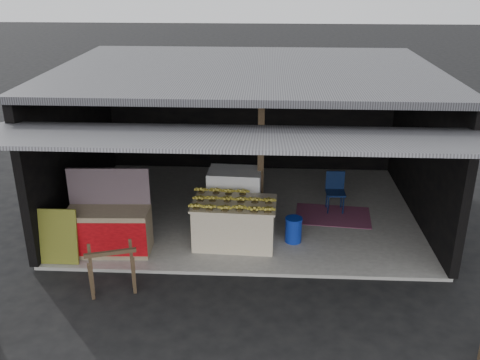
# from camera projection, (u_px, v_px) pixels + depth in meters

# --- Properties ---
(ground) EXTENTS (80.00, 80.00, 0.00)m
(ground) POSITION_uv_depth(u_px,v_px,m) (240.00, 276.00, 8.91)
(ground) COLOR black
(ground) RESTS_ON ground
(concrete_slab) EXTENTS (7.00, 5.00, 0.06)m
(concrete_slab) POSITION_uv_depth(u_px,v_px,m) (246.00, 210.00, 11.21)
(concrete_slab) COLOR gray
(concrete_slab) RESTS_ON ground
(shophouse) EXTENTS (7.40, 7.29, 3.02)m
(shophouse) POSITION_uv_depth(u_px,v_px,m) (247.00, 110.00, 10.72)
(shophouse) COLOR black
(shophouse) RESTS_ON ground
(banana_table) EXTENTS (1.53, 0.98, 0.82)m
(banana_table) POSITION_uv_depth(u_px,v_px,m) (234.00, 223.00, 9.68)
(banana_table) COLOR beige
(banana_table) RESTS_ON concrete_slab
(banana_pile) EXTENTS (1.41, 0.88, 0.16)m
(banana_pile) POSITION_uv_depth(u_px,v_px,m) (234.00, 198.00, 9.49)
(banana_pile) COLOR gold
(banana_pile) RESTS_ON banana_table
(white_crate) EXTENTS (1.04, 0.73, 1.12)m
(white_crate) POSITION_uv_depth(u_px,v_px,m) (235.00, 197.00, 10.39)
(white_crate) COLOR white
(white_crate) RESTS_ON concrete_slab
(neighbor_stall) EXTENTS (1.47, 0.72, 1.49)m
(neighbor_stall) POSITION_uv_depth(u_px,v_px,m) (109.00, 229.00, 9.40)
(neighbor_stall) COLOR #998466
(neighbor_stall) RESTS_ON concrete_slab
(green_signboard) EXTENTS (0.65, 0.20, 0.97)m
(green_signboard) POSITION_uv_depth(u_px,v_px,m) (58.00, 237.00, 9.04)
(green_signboard) COLOR black
(green_signboard) RESTS_ON concrete_slab
(sawhorse) EXTENTS (0.86, 0.85, 0.77)m
(sawhorse) POSITION_uv_depth(u_px,v_px,m) (112.00, 267.00, 8.25)
(sawhorse) COLOR brown
(sawhorse) RESTS_ON ground
(water_barrel) EXTENTS (0.30, 0.30, 0.45)m
(water_barrel) POSITION_uv_depth(u_px,v_px,m) (293.00, 230.00, 9.82)
(water_barrel) COLOR #0E299C
(water_barrel) RESTS_ON concrete_slab
(plastic_chair) EXTENTS (0.39, 0.39, 0.82)m
(plastic_chair) POSITION_uv_depth(u_px,v_px,m) (335.00, 188.00, 11.02)
(plastic_chair) COLOR #0B193D
(plastic_chair) RESTS_ON concrete_slab
(magenta_rug) EXTENTS (1.59, 1.15, 0.01)m
(magenta_rug) POSITION_uv_depth(u_px,v_px,m) (333.00, 216.00, 10.90)
(magenta_rug) COLOR maroon
(magenta_rug) RESTS_ON concrete_slab
(picture_frames) EXTENTS (1.62, 0.04, 0.46)m
(picture_frames) POSITION_uv_depth(u_px,v_px,m) (244.00, 95.00, 12.72)
(picture_frames) COLOR black
(picture_frames) RESTS_ON shophouse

